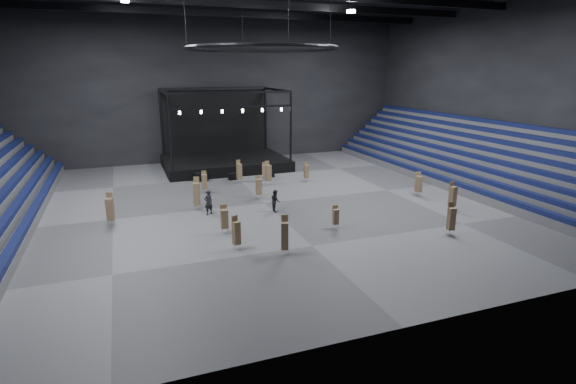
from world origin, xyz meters
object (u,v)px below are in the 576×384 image
object	(u,v)px
flight_case_left	(202,177)
chair_stack_4	(306,171)
chair_stack_1	(451,218)
chair_stack_13	(197,193)
chair_stack_6	(204,181)
stage	(223,155)
chair_stack_2	(418,183)
chair_stack_9	(259,186)
chair_stack_0	(268,172)
man_center	(208,202)
chair_stack_14	(239,171)
chair_stack_5	(336,216)
flight_case_mid	(233,176)
flight_case_right	(269,174)
chair_stack_3	(285,235)
chair_stack_11	(224,218)
chair_stack_7	(236,232)
chair_stack_10	(110,209)
crew_member	(275,201)
chair_stack_8	(264,171)
chair_stack_12	(453,196)

from	to	relation	value
flight_case_left	chair_stack_4	xyz separation A→B (m)	(10.27, -3.86, 0.61)
chair_stack_1	chair_stack_13	world-z (taller)	chair_stack_13
chair_stack_6	stage	bearing A→B (deg)	71.40
chair_stack_2	chair_stack_9	world-z (taller)	chair_stack_2
flight_case_left	chair_stack_0	size ratio (longest dim) A/B	0.55
chair_stack_6	man_center	world-z (taller)	chair_stack_6
stage	chair_stack_0	size ratio (longest dim) A/B	5.70
flight_case_left	man_center	bearing A→B (deg)	-97.15
chair_stack_14	man_center	bearing A→B (deg)	-130.38
chair_stack_0	chair_stack_5	distance (m)	14.04
chair_stack_4	chair_stack_1	bearing A→B (deg)	-81.16
flight_case_mid	flight_case_right	distance (m)	3.91
chair_stack_9	man_center	bearing A→B (deg)	-157.64
chair_stack_3	chair_stack_13	distance (m)	11.96
chair_stack_11	stage	bearing A→B (deg)	79.09
flight_case_mid	chair_stack_7	xyz separation A→B (m)	(-4.39, -18.75, 0.82)
flight_case_mid	chair_stack_10	xyz separation A→B (m)	(-12.11, -10.87, 0.95)
chair_stack_0	chair_stack_1	bearing A→B (deg)	-80.82
chair_stack_2	chair_stack_3	bearing A→B (deg)	-142.89
chair_stack_11	crew_member	bearing A→B (deg)	37.04
chair_stack_2	chair_stack_14	bearing A→B (deg)	152.34
chair_stack_14	chair_stack_4	bearing A→B (deg)	-28.14
chair_stack_3	crew_member	world-z (taller)	chair_stack_3
chair_stack_10	chair_stack_13	distance (m)	6.91
chair_stack_0	chair_stack_13	xyz separation A→B (m)	(-8.15, -5.88, 0.13)
chair_stack_3	stage	bearing A→B (deg)	105.70
chair_stack_5	chair_stack_4	bearing A→B (deg)	83.48
chair_stack_1	chair_stack_8	size ratio (longest dim) A/B	1.25
chair_stack_1	chair_stack_6	xyz separation A→B (m)	(-14.34, 17.29, -0.10)
chair_stack_1	flight_case_left	bearing A→B (deg)	131.99
chair_stack_0	chair_stack_10	size ratio (longest dim) A/B	0.97
chair_stack_3	chair_stack_10	xyz separation A→B (m)	(-10.37, 9.81, -0.01)
flight_case_right	chair_stack_5	world-z (taller)	chair_stack_5
chair_stack_10	chair_stack_11	world-z (taller)	chair_stack_10
flight_case_right	chair_stack_12	bearing A→B (deg)	-57.34
flight_case_mid	stage	bearing A→B (deg)	86.04
chair_stack_6	chair_stack_10	xyz separation A→B (m)	(-8.29, -6.72, 0.18)
chair_stack_3	chair_stack_8	distance (m)	19.81
chair_stack_6	man_center	size ratio (longest dim) A/B	1.03
chair_stack_2	chair_stack_10	xyz separation A→B (m)	(-26.58, 1.38, 0.09)
stage	chair_stack_7	xyz separation A→B (m)	(-4.86, -25.54, -0.28)
chair_stack_14	chair_stack_1	bearing A→B (deg)	-75.44
flight_case_right	chair_stack_7	distance (m)	20.17
chair_stack_0	chair_stack_4	xyz separation A→B (m)	(4.22, 0.09, -0.23)
flight_case_mid	chair_stack_11	world-z (taller)	chair_stack_11
chair_stack_3	chair_stack_11	world-z (taller)	chair_stack_3
chair_stack_14	crew_member	distance (m)	10.53
chair_stack_7	chair_stack_14	distance (m)	17.93
chair_stack_9	chair_stack_12	distance (m)	16.70
chair_stack_6	chair_stack_7	world-z (taller)	chair_stack_7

